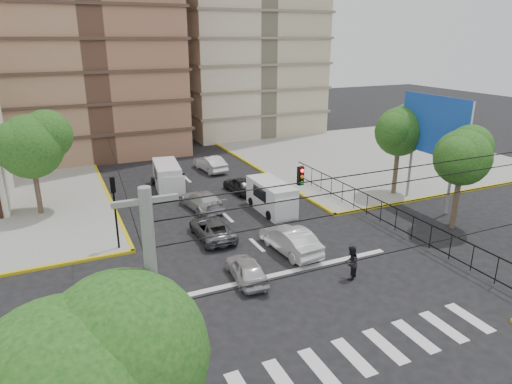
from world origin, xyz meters
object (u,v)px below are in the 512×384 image
van_left_lane (168,177)px  car_white_front_right (290,240)px  traffic_light_nw (114,201)px  van_right_lane (273,198)px  pedestrian_crosswalk (351,263)px  car_silver_front_left (246,269)px

van_left_lane → car_white_front_right: 14.97m
traffic_light_nw → van_right_lane: 11.52m
traffic_light_nw → pedestrian_crosswalk: traffic_light_nw is taller
van_right_lane → van_left_lane: bearing=123.8°
van_right_lane → van_left_lane: van_right_lane is taller
van_right_lane → car_silver_front_left: bearing=-124.9°
van_right_lane → car_silver_front_left: size_ratio=1.32×
van_left_lane → van_right_lane: bearing=-48.7°
traffic_light_nw → van_left_lane: bearing=61.1°
car_silver_front_left → car_white_front_right: 4.16m
car_silver_front_left → car_white_front_right: (3.67, 1.96, 0.14)m
van_left_lane → car_silver_front_left: 16.49m
traffic_light_nw → car_white_front_right: size_ratio=0.94×
pedestrian_crosswalk → traffic_light_nw: bearing=-77.4°
car_white_front_right → pedestrian_crosswalk: pedestrian_crosswalk is taller
van_left_lane → car_white_front_right: (3.64, -14.52, -0.28)m
car_silver_front_left → car_white_front_right: size_ratio=0.79×
traffic_light_nw → van_right_lane: size_ratio=0.91×
van_right_lane → pedestrian_crosswalk: van_right_lane is taller
car_white_front_right → traffic_light_nw: bearing=-30.5°
traffic_light_nw → pedestrian_crosswalk: (10.56, -8.58, -2.18)m
car_white_front_right → van_left_lane: bearing=-80.6°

